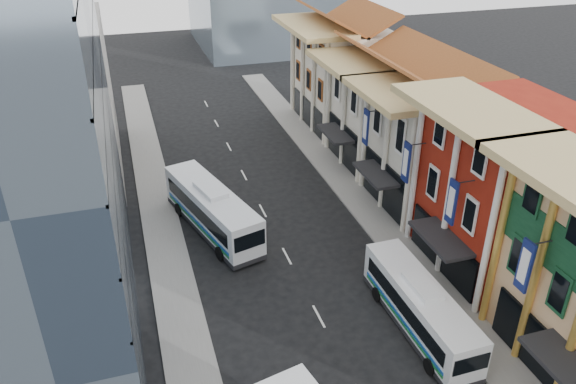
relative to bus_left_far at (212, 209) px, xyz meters
name	(u,v)px	position (x,y,z in m)	size (l,w,h in m)	color
sidewalk_right	(390,237)	(13.07, -5.21, -1.88)	(3.00, 90.00, 0.15)	slate
sidewalk_left	(172,276)	(-3.93, -5.21, -1.88)	(3.00, 90.00, 0.15)	slate
shophouse_red	(503,189)	(18.57, -10.21, 4.05)	(8.00, 10.00, 12.00)	maroon
shophouse_cream_near	(431,148)	(18.57, -0.71, 3.05)	(8.00, 9.00, 10.00)	beige
shophouse_cream_mid	(384,112)	(18.57, 8.29, 3.05)	(8.00, 9.00, 10.00)	beige
shophouse_cream_far	(343,76)	(18.57, 18.79, 3.55)	(8.00, 12.00, 11.00)	beige
office_block_far	(55,102)	(-11.43, 14.79, 5.05)	(10.00, 18.00, 14.00)	gray
bus_left_far	(212,209)	(0.00, 0.00, 0.00)	(2.85, 12.17, 3.90)	silver
bus_right	(420,306)	(10.07, -14.99, -0.23)	(2.51, 10.72, 3.44)	white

